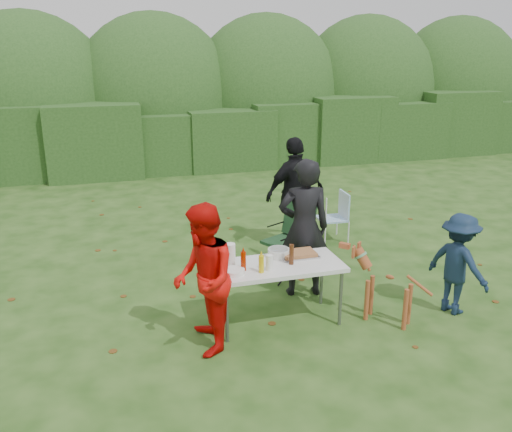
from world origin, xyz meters
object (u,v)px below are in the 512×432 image
object	(u,v)px
person_black_puffy	(295,193)
dog	(389,288)
lawn_chair	(332,216)
folding_table	(278,268)
mustard_bottle	(261,264)
beer_bottle	(291,254)
ketchup_bottle	(243,261)
paper_towel_roll	(230,255)
person_cook	(304,228)
child	(458,264)
camping_chair	(287,238)
person_red_jacket	(204,280)

from	to	relation	value
person_black_puffy	dog	distance (m)	2.72
person_black_puffy	lawn_chair	xyz separation A→B (m)	(0.69, 0.07, -0.48)
lawn_chair	folding_table	bearing A→B (deg)	57.19
dog	mustard_bottle	xyz separation A→B (m)	(-1.51, 0.20, 0.40)
beer_bottle	ketchup_bottle	bearing A→B (deg)	-178.37
folding_table	paper_towel_roll	xyz separation A→B (m)	(-0.53, 0.13, 0.18)
person_cook	ketchup_bottle	world-z (taller)	person_cook
child	lawn_chair	world-z (taller)	child
person_cook	beer_bottle	xyz separation A→B (m)	(-0.42, -0.68, -0.05)
folding_table	lawn_chair	bearing A→B (deg)	53.68
dog	child	bearing A→B (deg)	-132.14
lawn_chair	beer_bottle	distance (m)	2.94
paper_towel_roll	beer_bottle	bearing A→B (deg)	-14.07
paper_towel_roll	camping_chair	bearing A→B (deg)	47.02
person_black_puffy	child	xyz separation A→B (m)	(1.11, -2.67, -0.26)
person_red_jacket	lawn_chair	world-z (taller)	person_red_jacket
dog	lawn_chair	distance (m)	2.80
ketchup_bottle	lawn_chair	bearing A→B (deg)	48.24
beer_bottle	dog	bearing A→B (deg)	-16.58
person_red_jacket	folding_table	bearing A→B (deg)	114.37
folding_table	dog	world-z (taller)	dog
dog	beer_bottle	size ratio (longest dim) A/B	3.85
person_cook	lawn_chair	bearing A→B (deg)	-115.04
person_cook	child	xyz separation A→B (m)	(1.61, -1.01, -0.28)
dog	mustard_bottle	size ratio (longest dim) A/B	4.62
person_black_puffy	camping_chair	world-z (taller)	person_black_puffy
ketchup_bottle	paper_towel_roll	distance (m)	0.22
beer_bottle	child	bearing A→B (deg)	-9.05
lawn_chair	paper_towel_roll	distance (m)	3.24
dog	paper_towel_roll	distance (m)	1.90
folding_table	person_black_puffy	xyz separation A→B (m)	(1.07, 2.31, 0.21)
ketchup_bottle	beer_bottle	xyz separation A→B (m)	(0.58, 0.02, 0.01)
lawn_chair	beer_bottle	size ratio (longest dim) A/B	3.48
camping_chair	mustard_bottle	world-z (taller)	camping_chair
person_cook	person_red_jacket	size ratio (longest dim) A/B	1.12
ketchup_bottle	mustard_bottle	bearing A→B (deg)	-32.43
person_cook	beer_bottle	bearing A→B (deg)	67.88
lawn_chair	person_black_puffy	bearing A→B (deg)	9.61
person_cook	paper_towel_roll	bearing A→B (deg)	34.26
person_red_jacket	person_black_puffy	size ratio (longest dim) A/B	0.91
person_red_jacket	mustard_bottle	xyz separation A→B (m)	(0.68, 0.17, 0.03)
person_red_jacket	paper_towel_roll	distance (m)	0.62
camping_chair	paper_towel_roll	distance (m)	1.70
child	camping_chair	xyz separation A→B (m)	(-1.57, 1.71, -0.10)
mustard_bottle	camping_chair	bearing A→B (deg)	60.62
child	camping_chair	bearing A→B (deg)	23.11
camping_chair	paper_towel_roll	size ratio (longest dim) A/B	4.05
mustard_bottle	ketchup_bottle	bearing A→B (deg)	147.57
person_cook	person_black_puffy	world-z (taller)	person_cook
person_cook	child	world-z (taller)	person_cook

